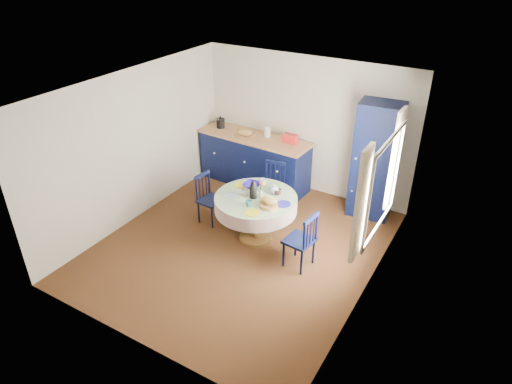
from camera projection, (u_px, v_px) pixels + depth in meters
floor at (240, 246)px, 7.13m from camera, size 4.50×4.50×0.00m
ceiling at (237, 89)px, 5.90m from camera, size 4.50×4.50×0.00m
wall_back at (306, 126)px, 8.20m from camera, size 4.00×0.02×2.50m
wall_left at (135, 146)px, 7.40m from camera, size 0.02×4.50×2.50m
wall_right at (375, 213)px, 5.63m from camera, size 0.02×4.50×2.50m
window at (382, 183)px, 5.74m from camera, size 0.10×1.74×1.45m
kitchen_counter at (254, 160)px, 8.70m from camera, size 2.23×0.79×1.22m
pantry_cabinet at (375, 161)px, 7.50m from camera, size 0.74×0.56×2.00m
dining_table at (256, 204)px, 6.99m from camera, size 1.27×1.27×1.05m
chair_left at (209, 198)px, 7.56m from camera, size 0.40×0.42×0.86m
chair_far at (273, 187)px, 7.87m from camera, size 0.46×0.44×0.88m
chair_right at (302, 240)px, 6.49m from camera, size 0.43×0.45×0.90m
mug_a at (245, 192)px, 6.96m from camera, size 0.12×0.12×0.10m
mug_b at (249, 204)px, 6.67m from camera, size 0.10×0.10×0.10m
mug_c at (278, 192)px, 6.98m from camera, size 0.12×0.12×0.10m
mug_d at (263, 182)px, 7.25m from camera, size 0.11×0.11×0.10m
cobalt_bowl at (252, 185)px, 7.18m from camera, size 0.27×0.27×0.07m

